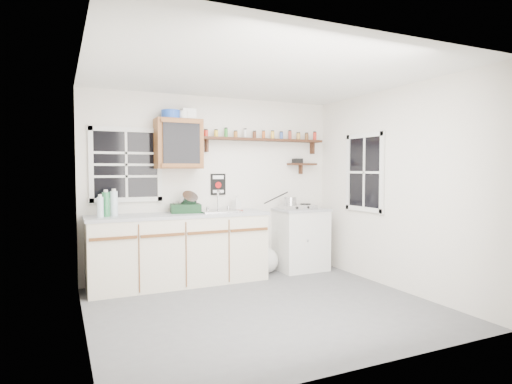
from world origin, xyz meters
TOP-DOWN VIEW (x-y plane):
  - room at (0.00, 0.00)m, footprint 3.64×3.24m
  - main_cabinet at (-0.58, 1.30)m, footprint 2.31×0.63m
  - right_cabinet at (1.25, 1.32)m, footprint 0.73×0.57m
  - sink at (-0.05, 1.30)m, footprint 0.52×0.44m
  - upper_cabinet at (-0.55, 1.44)m, footprint 0.60×0.32m
  - upper_cabinet_clutter at (-0.55, 1.44)m, footprint 0.45×0.24m
  - spice_shelf at (0.73, 1.51)m, footprint 1.91×0.18m
  - secondary_shelf at (1.36, 1.52)m, footprint 0.45×0.16m
  - warning_sign at (0.05, 1.59)m, footprint 0.22×0.02m
  - window_back at (-1.20, 1.59)m, footprint 0.93×0.03m
  - window_right at (1.79, 0.55)m, footprint 0.03×0.78m
  - water_bottles at (-1.46, 1.31)m, footprint 0.25×0.17m
  - dish_rack at (-0.47, 1.38)m, footprint 0.43×0.35m
  - soap_bottle at (0.25, 1.39)m, footprint 0.12×0.12m
  - rag at (0.19, 1.24)m, footprint 0.17×0.16m
  - hotplate at (1.18, 1.31)m, footprint 0.53×0.30m
  - saucepan at (1.05, 1.31)m, footprint 0.45×0.24m
  - trash_bag at (0.70, 1.35)m, footprint 0.38×0.35m

SIDE VIEW (x-z plane):
  - trash_bag at x=0.70m, z-range -0.03..0.40m
  - right_cabinet at x=1.25m, z-range 0.00..0.91m
  - main_cabinet at x=-0.58m, z-range 0.00..0.92m
  - rag at x=0.19m, z-range 0.92..0.94m
  - sink at x=-0.05m, z-range 0.79..1.08m
  - hotplate at x=1.18m, z-range 0.91..0.98m
  - dish_rack at x=-0.47m, z-range 0.87..1.16m
  - soap_bottle at x=0.25m, z-range 0.92..1.13m
  - saucepan at x=1.05m, z-range 0.94..1.13m
  - water_bottles at x=-1.46m, z-range 0.90..1.24m
  - room at x=0.00m, z-range -0.02..2.52m
  - warning_sign at x=0.05m, z-range 1.13..1.43m
  - window_right at x=1.79m, z-range 0.91..1.99m
  - window_back at x=-1.20m, z-range 1.06..2.04m
  - secondary_shelf at x=1.36m, z-range 1.46..1.69m
  - upper_cabinet at x=-0.55m, z-range 1.50..2.15m
  - spice_shelf at x=0.73m, z-range 1.76..2.10m
  - upper_cabinet_clutter at x=-0.55m, z-range 2.14..2.28m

